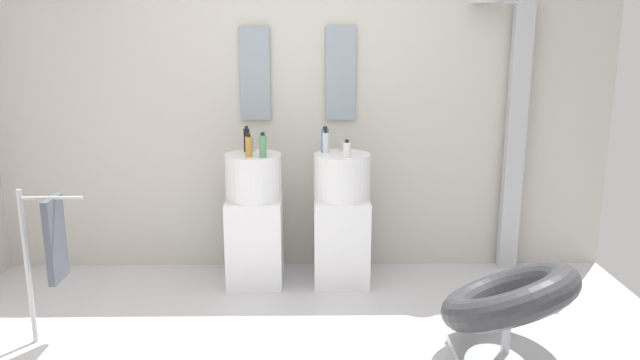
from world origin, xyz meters
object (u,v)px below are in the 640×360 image
object	(u,v)px
pedestal_sink_right	(342,219)
soap_bottle_clear	(326,142)
soap_bottle_black	(247,140)
towel_rack	(51,243)
soap_bottle_green	(263,146)
lounge_chair	(509,305)
soap_bottle_blue	(325,140)
soap_bottle_white	(347,150)
shower_column	(514,132)
soap_bottle_amber	(249,146)
pedestal_sink_left	(255,219)

from	to	relation	value
pedestal_sink_right	soap_bottle_clear	world-z (taller)	soap_bottle_clear
soap_bottle_black	pedestal_sink_right	bearing A→B (deg)	-7.98
towel_rack	soap_bottle_green	size ratio (longest dim) A/B	5.44
pedestal_sink_right	soap_bottle_black	bearing A→B (deg)	172.02
lounge_chair	soap_bottle_blue	size ratio (longest dim) A/B	5.84
soap_bottle_white	soap_bottle_blue	bearing A→B (deg)	127.44
soap_bottle_black	soap_bottle_blue	size ratio (longest dim) A/B	0.99
shower_column	soap_bottle_clear	size ratio (longest dim) A/B	12.31
soap_bottle_white	soap_bottle_green	bearing A→B (deg)	178.20
towel_rack	soap_bottle_amber	xyz separation A→B (m)	(1.08, 0.80, 0.42)
soap_bottle_green	soap_bottle_amber	size ratio (longest dim) A/B	1.08
soap_bottle_clear	soap_bottle_blue	world-z (taller)	soap_bottle_blue
towel_rack	soap_bottle_amber	world-z (taller)	soap_bottle_amber
lounge_chair	soap_bottle_green	world-z (taller)	soap_bottle_green
soap_bottle_black	soap_bottle_clear	bearing A→B (deg)	-5.64
shower_column	soap_bottle_white	distance (m)	1.35
soap_bottle_blue	soap_bottle_black	bearing A→B (deg)	176.35
soap_bottle_clear	soap_bottle_amber	world-z (taller)	soap_bottle_clear
soap_bottle_white	pedestal_sink_left	bearing A→B (deg)	168.88
lounge_chair	pedestal_sink_right	bearing A→B (deg)	126.58
pedestal_sink_right	lounge_chair	xyz separation A→B (m)	(0.87, -1.17, -0.14)
lounge_chair	soap_bottle_clear	bearing A→B (deg)	129.14
soap_bottle_clear	soap_bottle_green	bearing A→B (deg)	-160.88
shower_column	soap_bottle_amber	bearing A→B (deg)	-169.06
soap_bottle_blue	towel_rack	bearing A→B (deg)	-149.30
lounge_chair	soap_bottle_clear	distance (m)	1.72
towel_rack	soap_bottle_amber	size ratio (longest dim) A/B	5.86
soap_bottle_blue	soap_bottle_white	bearing A→B (deg)	-52.56
lounge_chair	soap_bottle_white	bearing A→B (deg)	129.00
pedestal_sink_left	soap_bottle_amber	xyz separation A→B (m)	(-0.02, -0.10, 0.56)
shower_column	soap_bottle_clear	world-z (taller)	shower_column
shower_column	lounge_chair	size ratio (longest dim) A/B	1.86
pedestal_sink_left	towel_rack	distance (m)	1.43
lounge_chair	towel_rack	bearing A→B (deg)	173.99
lounge_chair	towel_rack	world-z (taller)	towel_rack
shower_column	lounge_chair	bearing A→B (deg)	-106.89
towel_rack	soap_bottle_clear	xyz separation A→B (m)	(1.62, 0.94, 0.42)
pedestal_sink_left	lounge_chair	world-z (taller)	pedestal_sink_left
soap_bottle_white	soap_bottle_black	bearing A→B (deg)	162.39
soap_bottle_black	soap_bottle_amber	world-z (taller)	soap_bottle_black
shower_column	soap_bottle_black	world-z (taller)	shower_column
soap_bottle_green	pedestal_sink_right	bearing A→B (deg)	11.39
pedestal_sink_right	soap_bottle_clear	distance (m)	0.57
soap_bottle_black	soap_bottle_amber	bearing A→B (deg)	-79.91
shower_column	pedestal_sink_right	bearing A→B (deg)	-167.83
soap_bottle_green	soap_bottle_amber	distance (m)	0.10
pedestal_sink_left	soap_bottle_black	size ratio (longest dim) A/B	5.75
soap_bottle_green	soap_bottle_amber	world-z (taller)	soap_bottle_green
lounge_chair	soap_bottle_black	distance (m)	2.13
shower_column	soap_bottle_white	xyz separation A→B (m)	(-1.29, -0.41, -0.05)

